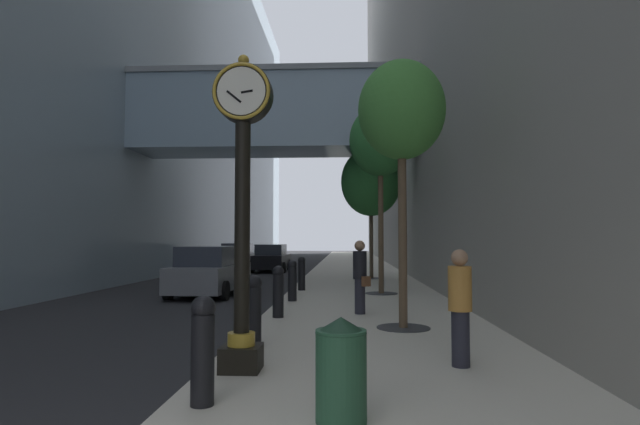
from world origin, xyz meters
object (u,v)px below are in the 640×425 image
Objects in this scene: bollard_fourth at (292,280)px; street_tree_mid_near at (380,142)px; street_clock at (242,195)px; bollard_third at (278,290)px; bollard_fifth at (302,273)px; car_grey_mid at (210,271)px; bollard_nearest at (203,348)px; car_black_near at (271,258)px; pedestrian_walking at (360,275)px; pedestrian_by_clock at (460,304)px; street_tree_near at (402,113)px; car_silver_far at (238,257)px; bollard_second at (254,309)px; trash_bin at (341,368)px; street_tree_mid_far at (371,182)px.

street_tree_mid_near reaches higher than bollard_fourth.
street_clock is 5.19m from bollard_third.
bollard_fifth is 3.23m from car_grey_mid.
car_black_near is at bearing 96.62° from bollard_nearest.
street_tree_mid_near is 6.33m from pedestrian_walking.
street_clock is 1.11× the size of car_black_near.
bollard_fourth is at bearing 90.00° from bollard_nearest.
pedestrian_walking reaches higher than car_black_near.
street_tree_near is at bearing 98.58° from pedestrian_by_clock.
street_clock reaches higher than car_silver_far.
bollard_second and bollard_third have the same top height.
street_tree_mid_near is 10.68m from pedestrian_by_clock.
bollard_nearest is 3.17m from bollard_second.
bollard_fourth is (0.00, 9.50, 0.00)m from bollard_nearest.
pedestrian_walking is (1.94, -2.51, 0.33)m from bollard_fourth.
car_silver_far reaches higher than bollard_fifth.
bollard_fifth is 0.19× the size of street_tree_mid_near.
street_clock is 3.72× the size of bollard_fifth.
car_grey_mid is at bearing -171.15° from bollard_fifth.
trash_bin is at bearing -53.58° from street_clock.
trash_bin is 2.90m from pedestrian_by_clock.
bollard_second is 0.26× the size of car_silver_far.
street_tree_near is at bearing 33.96° from bollard_second.
car_grey_mid is at bearing 109.53° from bollard_second.
bollard_nearest is 1.61m from trash_bin.
pedestrian_walking is 0.39× the size of car_grey_mid.
bollard_nearest is at bearing 164.22° from trash_bin.
trash_bin is 7.46m from pedestrian_walking.
car_black_near is (-2.91, 12.36, 0.03)m from bollard_fifth.
bollard_fourth is at bearing 121.84° from street_tree_near.
bollard_third reaches higher than trash_bin.
bollard_fourth is at bearing 98.83° from trash_bin.
bollard_fifth is 0.30× the size of car_black_near.
trash_bin is at bearing -95.80° from street_tree_mid_near.
bollard_nearest is 7.27m from pedestrian_walking.
car_silver_far is at bearing 102.17° from street_clock.
bollard_fifth is (0.00, 12.67, 0.00)m from bollard_nearest.
street_tree_mid_far is at bearing 72.51° from bollard_fourth.
street_clock is at bearing -89.35° from bollard_fifth.
street_tree_near is at bearing -74.14° from car_black_near.
car_grey_mid reaches higher than car_black_near.
bollard_third is at bearing 154.91° from street_tree_near.
car_silver_far is at bearing 109.00° from pedestrian_by_clock.
street_tree_near is at bearing -58.16° from bollard_fourth.
trash_bin is at bearing -77.15° from bollard_third.
street_tree_near is at bearing 77.34° from trash_bin.
street_tree_mid_far is at bearing 76.95° from bollard_third.
bollard_third is 1.00× the size of bollard_fifth.
car_black_near is at bearing 103.23° from bollard_fifth.
street_tree_near is at bearing -50.09° from car_grey_mid.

